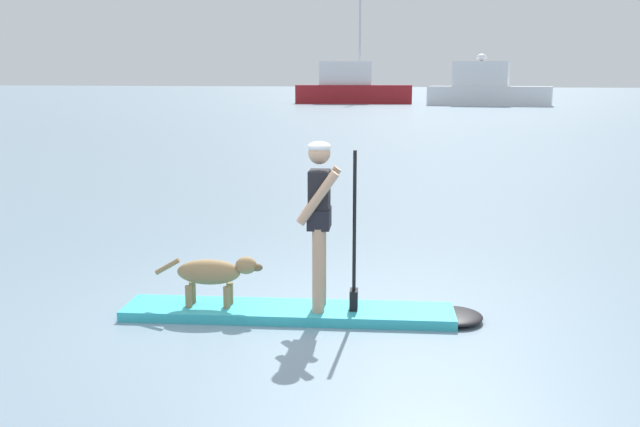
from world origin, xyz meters
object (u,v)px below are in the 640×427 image
at_px(person_paddler, 321,213).
at_px(moored_boat_center, 487,89).
at_px(moored_boat_far_port, 351,88).
at_px(dog, 214,273).
at_px(paddleboard, 311,312).

relative_size(person_paddler, moored_boat_center, 0.16).
relative_size(person_paddler, moored_boat_far_port, 0.15).
xyz_separation_m(dog, moored_boat_far_port, (-17.09, 62.30, 1.05)).
bearing_deg(moored_boat_center, paddleboard, -85.17).
relative_size(moored_boat_far_port, moored_boat_center, 1.06).
xyz_separation_m(person_paddler, moored_boat_far_port, (-18.16, 62.03, 0.41)).
distance_m(dog, moored_boat_far_port, 64.61).
bearing_deg(paddleboard, person_paddler, 14.19).
distance_m(person_paddler, moored_boat_far_port, 64.63).
relative_size(paddleboard, person_paddler, 2.18).
bearing_deg(moored_boat_far_port, moored_boat_center, -6.20).
relative_size(paddleboard, moored_boat_center, 0.35).
distance_m(paddleboard, moored_boat_center, 60.88).
bearing_deg(person_paddler, paddleboard, -165.81).
height_order(paddleboard, person_paddler, person_paddler).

